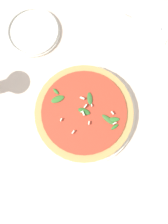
# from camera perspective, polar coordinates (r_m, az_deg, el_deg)

# --- Properties ---
(ground_plane) EXTENTS (6.00, 6.00, 0.00)m
(ground_plane) POSITION_cam_1_polar(r_m,az_deg,el_deg) (0.71, -1.74, 3.30)
(ground_plane) COLOR beige
(pizza_arugula_main) EXTENTS (0.33, 0.33, 0.05)m
(pizza_arugula_main) POSITION_cam_1_polar(r_m,az_deg,el_deg) (0.69, 0.01, -0.19)
(pizza_arugula_main) COLOR silver
(pizza_arugula_main) RESTS_ON ground_plane
(napkin) EXTENTS (0.15, 0.11, 0.01)m
(napkin) POSITION_cam_1_polar(r_m,az_deg,el_deg) (0.84, 17.15, 20.88)
(napkin) COLOR white
(napkin) RESTS_ON ground_plane
(fork) EXTENTS (0.22, 0.04, 0.00)m
(fork) POSITION_cam_1_polar(r_m,az_deg,el_deg) (0.84, 17.76, 20.77)
(fork) COLOR silver
(fork) RESTS_ON ground_plane
(side_plate_white) EXTENTS (0.18, 0.18, 0.02)m
(side_plate_white) POSITION_cam_1_polar(r_m,az_deg,el_deg) (0.81, -13.18, 19.78)
(side_plate_white) COLOR silver
(side_plate_white) RESTS_ON ground_plane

